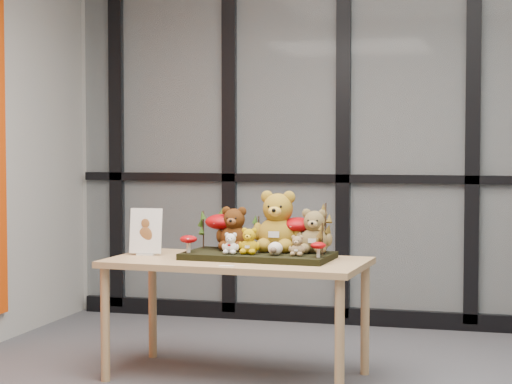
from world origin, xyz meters
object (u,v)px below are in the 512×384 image
(plush_cream_hedgehog, at_px, (275,248))
(bear_pooh_yellow, at_px, (278,218))
(sign_holder, at_px, (146,234))
(mushroom_front_left, at_px, (189,243))
(bear_white_bow, at_px, (231,242))
(bear_tan_back, at_px, (315,229))
(bear_small_yellow, at_px, (249,240))
(mushroom_back_right, at_px, (298,232))
(mushroom_back_left, at_px, (222,230))
(mushroom_front_right, at_px, (318,249))
(bear_beige_small, at_px, (297,245))
(diorama_tray, at_px, (258,256))
(bear_brown_medium, at_px, (234,226))
(display_table, at_px, (237,271))

(plush_cream_hedgehog, bearing_deg, bear_pooh_yellow, 103.13)
(sign_holder, bearing_deg, mushroom_front_left, -24.28)
(bear_white_bow, distance_m, plush_cream_hedgehog, 0.25)
(mushroom_front_left, bearing_deg, sign_holder, 161.27)
(bear_tan_back, xyz_separation_m, bear_white_bow, (-0.43, -0.17, -0.07))
(bear_small_yellow, xyz_separation_m, mushroom_back_right, (0.22, 0.20, 0.03))
(bear_pooh_yellow, distance_m, mushroom_back_left, 0.34)
(plush_cream_hedgehog, bearing_deg, mushroom_back_right, 75.00)
(plush_cream_hedgehog, distance_m, mushroom_front_right, 0.24)
(bear_beige_small, bearing_deg, bear_pooh_yellow, 132.37)
(diorama_tray, distance_m, bear_brown_medium, 0.24)
(display_table, height_order, sign_holder, sign_holder)
(diorama_tray, height_order, bear_small_yellow, bear_small_yellow)
(bear_pooh_yellow, bearing_deg, bear_white_bow, -133.63)
(plush_cream_hedgehog, height_order, sign_holder, sign_holder)
(bear_beige_small, bearing_deg, diorama_tray, 163.44)
(mushroom_front_left, height_order, mushroom_front_right, mushroom_front_left)
(bear_small_yellow, bearing_deg, bear_pooh_yellow, 60.54)
(bear_beige_small, distance_m, mushroom_back_right, 0.22)
(bear_brown_medium, bearing_deg, mushroom_back_right, 10.26)
(bear_pooh_yellow, relative_size, bear_tan_back, 1.39)
(display_table, relative_size, mushroom_front_right, 15.97)
(bear_white_bow, bearing_deg, sign_holder, 172.71)
(display_table, height_order, diorama_tray, diorama_tray)
(bear_beige_small, bearing_deg, display_table, 176.69)
(mushroom_front_left, bearing_deg, bear_white_bow, -0.57)
(plush_cream_hedgehog, distance_m, mushroom_back_right, 0.24)
(bear_white_bow, xyz_separation_m, bear_beige_small, (0.37, 0.01, -0.00))
(sign_holder, bearing_deg, mushroom_front_right, -12.61)
(display_table, bearing_deg, mushroom_back_left, 131.83)
(sign_holder, bearing_deg, mushroom_back_left, 11.02)
(bear_beige_small, height_order, plush_cream_hedgehog, bear_beige_small)
(mushroom_front_left, bearing_deg, mushroom_back_left, 60.65)
(mushroom_back_right, distance_m, sign_holder, 0.87)
(bear_white_bow, bearing_deg, diorama_tray, 40.92)
(plush_cream_hedgehog, bearing_deg, mushroom_back_left, 152.43)
(bear_beige_small, xyz_separation_m, mushroom_front_right, (0.12, -0.04, -0.02))
(plush_cream_hedgehog, relative_size, mushroom_front_left, 0.75)
(bear_white_bow, relative_size, mushroom_front_right, 1.41)
(mushroom_front_right, xyz_separation_m, sign_holder, (-1.03, 0.13, 0.04))
(mushroom_back_left, xyz_separation_m, mushroom_front_left, (-0.13, -0.22, -0.06))
(display_table, distance_m, bear_tan_back, 0.49)
(mushroom_back_right, bearing_deg, mushroom_front_right, -56.03)
(bear_beige_small, distance_m, mushroom_back_left, 0.54)
(bear_small_yellow, relative_size, mushroom_front_left, 1.50)
(bear_brown_medium, distance_m, bear_white_bow, 0.20)
(bear_tan_back, distance_m, mushroom_back_right, 0.13)
(bear_brown_medium, distance_m, mushroom_back_right, 0.36)
(bear_tan_back, distance_m, bear_small_yellow, 0.37)
(bear_tan_back, distance_m, plush_cream_hedgehog, 0.26)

